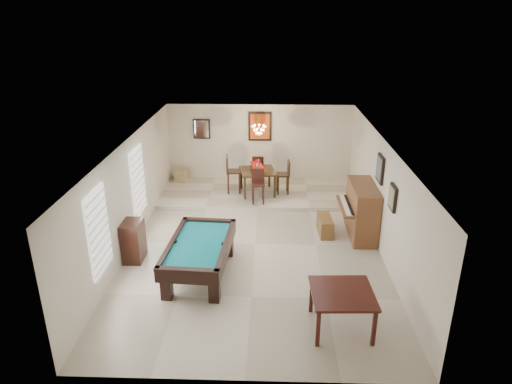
# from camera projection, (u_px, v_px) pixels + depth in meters

# --- Properties ---
(ground_plane) EXTENTS (6.00, 9.00, 0.02)m
(ground_plane) POSITION_uv_depth(u_px,v_px,m) (255.00, 244.00, 11.32)
(ground_plane) COLOR beige
(wall_back) EXTENTS (6.00, 0.04, 2.60)m
(wall_back) POSITION_uv_depth(u_px,v_px,m) (260.00, 144.00, 15.01)
(wall_back) COLOR silver
(wall_back) RESTS_ON ground_plane
(wall_front) EXTENTS (6.00, 0.04, 2.60)m
(wall_front) POSITION_uv_depth(u_px,v_px,m) (245.00, 312.00, 6.66)
(wall_front) COLOR silver
(wall_front) RESTS_ON ground_plane
(wall_left) EXTENTS (0.04, 9.00, 2.60)m
(wall_left) POSITION_uv_depth(u_px,v_px,m) (130.00, 194.00, 10.93)
(wall_left) COLOR silver
(wall_left) RESTS_ON ground_plane
(wall_right) EXTENTS (0.04, 9.00, 2.60)m
(wall_right) POSITION_uv_depth(u_px,v_px,m) (382.00, 197.00, 10.74)
(wall_right) COLOR silver
(wall_right) RESTS_ON ground_plane
(ceiling) EXTENTS (6.00, 9.00, 0.04)m
(ceiling) POSITION_uv_depth(u_px,v_px,m) (255.00, 143.00, 10.35)
(ceiling) COLOR white
(ceiling) RESTS_ON wall_back
(dining_step) EXTENTS (6.00, 2.50, 0.12)m
(dining_step) POSITION_uv_depth(u_px,v_px,m) (259.00, 193.00, 14.31)
(dining_step) COLOR beige
(dining_step) RESTS_ON ground_plane
(window_left_front) EXTENTS (0.06, 1.00, 1.70)m
(window_left_front) POSITION_uv_depth(u_px,v_px,m) (99.00, 232.00, 8.85)
(window_left_front) COLOR white
(window_left_front) RESTS_ON wall_left
(window_left_rear) EXTENTS (0.06, 1.00, 1.70)m
(window_left_rear) POSITION_uv_depth(u_px,v_px,m) (138.00, 181.00, 11.44)
(window_left_rear) COLOR white
(window_left_rear) RESTS_ON wall_left
(pool_table) EXTENTS (1.41, 2.40, 0.77)m
(pool_table) POSITION_uv_depth(u_px,v_px,m) (200.00, 259.00, 9.86)
(pool_table) COLOR black
(pool_table) RESTS_ON ground_plane
(square_table) EXTENTS (1.14, 1.14, 0.76)m
(square_table) POSITION_uv_depth(u_px,v_px,m) (341.00, 310.00, 8.20)
(square_table) COLOR black
(square_table) RESTS_ON ground_plane
(upright_piano) EXTENTS (0.91, 1.62, 1.35)m
(upright_piano) POSITION_uv_depth(u_px,v_px,m) (356.00, 211.00, 11.55)
(upright_piano) COLOR brown
(upright_piano) RESTS_ON ground_plane
(piano_bench) EXTENTS (0.37, 0.84, 0.46)m
(piano_bench) POSITION_uv_depth(u_px,v_px,m) (325.00, 225.00, 11.77)
(piano_bench) COLOR brown
(piano_bench) RESTS_ON ground_plane
(apothecary_chest) EXTENTS (0.42, 0.63, 0.95)m
(apothecary_chest) POSITION_uv_depth(u_px,v_px,m) (133.00, 241.00, 10.46)
(apothecary_chest) COLOR black
(apothecary_chest) RESTS_ON ground_plane
(dining_table) EXTENTS (1.21, 1.21, 0.86)m
(dining_table) POSITION_uv_depth(u_px,v_px,m) (258.00, 180.00, 14.01)
(dining_table) COLOR black
(dining_table) RESTS_ON dining_step
(flower_vase) EXTENTS (0.16, 0.16, 0.23)m
(flower_vase) POSITION_uv_depth(u_px,v_px,m) (258.00, 163.00, 13.81)
(flower_vase) COLOR red
(flower_vase) RESTS_ON dining_table
(dining_chair_south) EXTENTS (0.40, 0.40, 1.00)m
(dining_chair_south) POSITION_uv_depth(u_px,v_px,m) (258.00, 187.00, 13.27)
(dining_chair_south) COLOR black
(dining_chair_south) RESTS_ON dining_step
(dining_chair_north) EXTENTS (0.37, 0.37, 0.99)m
(dining_chair_north) POSITION_uv_depth(u_px,v_px,m) (258.00, 170.00, 14.67)
(dining_chair_north) COLOR black
(dining_chair_north) RESTS_ON dining_step
(dining_chair_west) EXTENTS (0.47, 0.47, 1.17)m
(dining_chair_west) POSITION_uv_depth(u_px,v_px,m) (234.00, 174.00, 14.02)
(dining_chair_west) COLOR black
(dining_chair_west) RESTS_ON dining_step
(dining_chair_east) EXTENTS (0.41, 0.41, 1.04)m
(dining_chair_east) POSITION_uv_depth(u_px,v_px,m) (283.00, 177.00, 13.96)
(dining_chair_east) COLOR black
(dining_chair_east) RESTS_ON dining_step
(corner_bench) EXTENTS (0.42, 0.49, 0.40)m
(corner_bench) POSITION_uv_depth(u_px,v_px,m) (182.00, 175.00, 15.08)
(corner_bench) COLOR #A48859
(corner_bench) RESTS_ON dining_step
(chandelier) EXTENTS (0.44, 0.44, 0.60)m
(chandelier) POSITION_uv_depth(u_px,v_px,m) (259.00, 126.00, 13.47)
(chandelier) COLOR #FFE5B2
(chandelier) RESTS_ON ceiling
(back_painting) EXTENTS (0.75, 0.06, 0.95)m
(back_painting) POSITION_uv_depth(u_px,v_px,m) (260.00, 126.00, 14.75)
(back_painting) COLOR #D84C14
(back_painting) RESTS_ON wall_back
(back_mirror) EXTENTS (0.55, 0.06, 0.65)m
(back_mirror) POSITION_uv_depth(u_px,v_px,m) (202.00, 129.00, 14.85)
(back_mirror) COLOR white
(back_mirror) RESTS_ON wall_back
(right_picture_upper) EXTENTS (0.06, 0.55, 0.65)m
(right_picture_upper) POSITION_uv_depth(u_px,v_px,m) (380.00, 169.00, 10.80)
(right_picture_upper) COLOR slate
(right_picture_upper) RESTS_ON wall_right
(right_picture_lower) EXTENTS (0.06, 0.45, 0.55)m
(right_picture_lower) POSITION_uv_depth(u_px,v_px,m) (393.00, 198.00, 9.67)
(right_picture_lower) COLOR gray
(right_picture_lower) RESTS_ON wall_right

